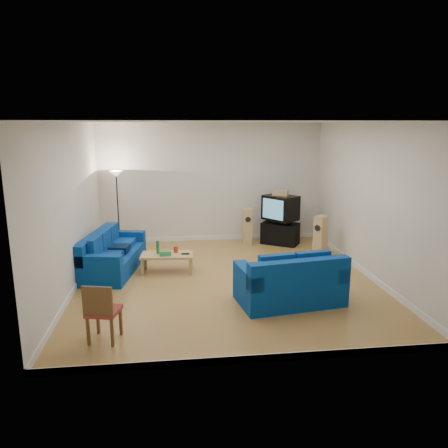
{
  "coord_description": "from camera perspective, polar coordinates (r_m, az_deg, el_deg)",
  "views": [
    {
      "loc": [
        -1.08,
        -8.49,
        3.16
      ],
      "look_at": [
        0.0,
        0.4,
        1.1
      ],
      "focal_mm": 35.0,
      "sensor_mm": 36.0,
      "label": 1
    }
  ],
  "objects": [
    {
      "name": "television",
      "position": [
        11.62,
        7.38,
        2.13
      ],
      "size": [
        0.99,
        1.03,
        0.64
      ],
      "rotation": [
        0.0,
        0.0,
        -0.92
      ],
      "color": "black",
      "rests_on": "av_receiver"
    },
    {
      "name": "red_canister",
      "position": [
        9.64,
        -6.32,
        -3.31
      ],
      "size": [
        0.12,
        0.12,
        0.14
      ],
      "primitive_type": "cylinder",
      "rotation": [
        0.0,
        0.0,
        0.24
      ],
      "color": "red",
      "rests_on": "coffee_table"
    },
    {
      "name": "av_receiver",
      "position": [
        11.73,
        7.52,
        0.37
      ],
      "size": [
        0.55,
        0.52,
        0.1
      ],
      "primitive_type": "cube",
      "rotation": [
        0.0,
        0.0,
        -0.56
      ],
      "color": "black",
      "rests_on": "tv_stand"
    },
    {
      "name": "sofa_three_seat",
      "position": [
        9.89,
        -14.6,
        -4.2
      ],
      "size": [
        1.31,
        2.32,
        0.85
      ],
      "rotation": [
        0.0,
        0.0,
        -1.74
      ],
      "color": "navy",
      "rests_on": "ground"
    },
    {
      "name": "tissue_box",
      "position": [
        9.44,
        -7.65,
        -3.82
      ],
      "size": [
        0.25,
        0.14,
        0.1
      ],
      "primitive_type": "cube",
      "rotation": [
        0.0,
        0.0,
        0.01
      ],
      "color": "green",
      "rests_on": "coffee_table"
    },
    {
      "name": "sofa_loveseat",
      "position": [
        7.97,
        8.73,
        -7.87
      ],
      "size": [
        1.96,
        1.28,
        0.91
      ],
      "rotation": [
        0.0,
        0.0,
        0.15
      ],
      "color": "navy",
      "rests_on": "ground"
    },
    {
      "name": "coffee_table",
      "position": [
        9.57,
        -7.44,
        -4.22
      ],
      "size": [
        1.16,
        0.65,
        0.41
      ],
      "rotation": [
        0.0,
        0.0,
        -0.08
      ],
      "color": "tan",
      "rests_on": "ground"
    },
    {
      "name": "centre_speaker",
      "position": [
        11.55,
        7.36,
        4.04
      ],
      "size": [
        0.43,
        0.36,
        0.14
      ],
      "primitive_type": "cube",
      "rotation": [
        0.0,
        0.0,
        -0.56
      ],
      "color": "tan",
      "rests_on": "television"
    },
    {
      "name": "floor_lamp",
      "position": [
        11.35,
        -13.84,
        4.99
      ],
      "size": [
        0.34,
        0.34,
        2.01
      ],
      "color": "black",
      "rests_on": "ground"
    },
    {
      "name": "tv_stand",
      "position": [
        11.81,
        7.35,
        -1.23
      ],
      "size": [
        1.08,
        0.96,
        0.58
      ],
      "primitive_type": "cube",
      "rotation": [
        0.0,
        0.0,
        -0.58
      ],
      "color": "black",
      "rests_on": "ground"
    },
    {
      "name": "room",
      "position": [
        8.71,
        0.32,
        2.26
      ],
      "size": [
        6.01,
        6.51,
        3.21
      ],
      "color": "brown",
      "rests_on": "ground"
    },
    {
      "name": "bottle",
      "position": [
        9.58,
        -8.64,
        -3.02
      ],
      "size": [
        0.07,
        0.07,
        0.29
      ],
      "primitive_type": "cylinder",
      "rotation": [
        0.0,
        0.0,
        0.13
      ],
      "color": "#197233",
      "rests_on": "coffee_table"
    },
    {
      "name": "dining_chair",
      "position": [
        6.72,
        -15.68,
        -10.72
      ],
      "size": [
        0.53,
        0.53,
        0.92
      ],
      "rotation": [
        0.0,
        0.0,
        -0.23
      ],
      "color": "brown",
      "rests_on": "ground"
    },
    {
      "name": "remote",
      "position": [
        9.49,
        -5.08,
        -3.9
      ],
      "size": [
        0.18,
        0.06,
        0.02
      ],
      "primitive_type": "cube",
      "rotation": [
        0.0,
        0.0,
        0.0
      ],
      "color": "black",
      "rests_on": "coffee_table"
    },
    {
      "name": "speaker_right",
      "position": [
        10.76,
        12.47,
        -1.62
      ],
      "size": [
        0.38,
        0.38,
        1.02
      ],
      "rotation": [
        0.0,
        0.0,
        -0.85
      ],
      "color": "tan",
      "rests_on": "ground"
    },
    {
      "name": "speaker_left",
      "position": [
        11.62,
        3.02,
        -0.35
      ],
      "size": [
        0.23,
        0.3,
        0.97
      ],
      "rotation": [
        0.0,
        0.0,
        0.0
      ],
      "color": "tan",
      "rests_on": "ground"
    }
  ]
}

